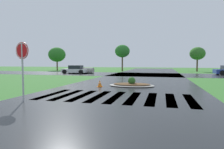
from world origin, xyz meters
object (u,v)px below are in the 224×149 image
car_white_sedan (75,70)px  drainage_pipe_stack (82,70)px  median_island (132,84)px  traffic_cone (100,84)px  stop_sign (22,57)px

car_white_sedan → drainage_pipe_stack: (0.91, 0.64, -0.13)m
median_island → traffic_cone: bearing=-154.8°
drainage_pipe_stack → stop_sign: bearing=-73.8°
drainage_pipe_stack → traffic_cone: 16.89m
stop_sign → median_island: stop_sign is taller
drainage_pipe_stack → car_white_sedan: bearing=-144.9°
median_island → traffic_cone: median_island is taller
car_white_sedan → median_island: bearing=127.1°
stop_sign → car_white_sedan: 21.36m
stop_sign → drainage_pipe_stack: size_ratio=0.71×
car_white_sedan → traffic_cone: car_white_sedan is taller
drainage_pipe_stack → traffic_cone: bearing=-62.5°
median_island → drainage_pipe_stack: size_ratio=0.89×
median_island → drainage_pipe_stack: (-9.96, 13.96, 0.33)m
car_white_sedan → traffic_cone: size_ratio=7.84×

